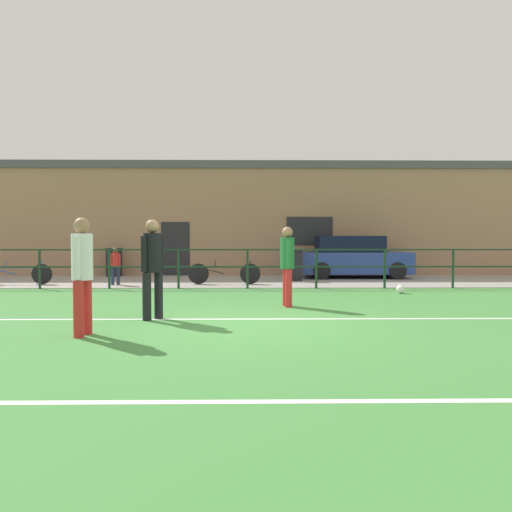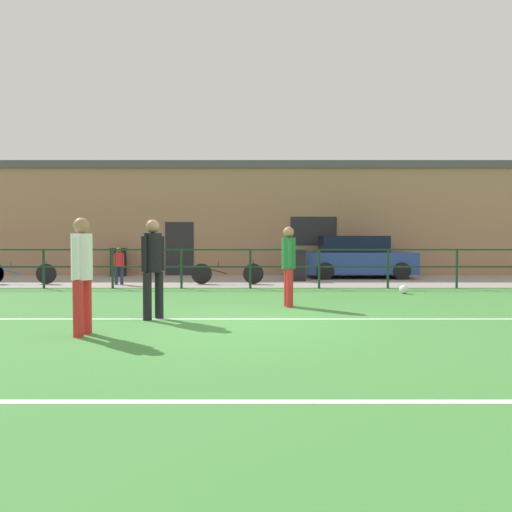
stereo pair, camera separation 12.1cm
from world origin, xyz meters
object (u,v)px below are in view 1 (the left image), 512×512
at_px(parked_car_red, 353,258).
at_px(trash_bin_0, 294,265).
at_px(bicycle_parked_0, 224,273).
at_px(player_winger, 287,261).
at_px(bicycle_parked_1, 15,274).
at_px(trash_bin_1, 114,262).
at_px(soccer_ball_match, 401,289).
at_px(player_striker, 82,269).
at_px(player_goalkeeper, 153,263).
at_px(spectator_child, 115,264).

distance_m(parked_car_red, trash_bin_0, 2.67).
height_order(parked_car_red, bicycle_parked_0, parked_car_red).
relative_size(player_winger, bicycle_parked_1, 0.74).
relative_size(trash_bin_0, trash_bin_1, 0.98).
height_order(soccer_ball_match, trash_bin_1, trash_bin_1).
distance_m(player_striker, bicycle_parked_0, 8.35).
relative_size(soccer_ball_match, parked_car_red, 0.06).
height_order(bicycle_parked_0, trash_bin_0, trash_bin_0).
xyz_separation_m(player_goalkeeper, bicycle_parked_1, (-5.60, 6.69, -0.66)).
bearing_deg(spectator_child, bicycle_parked_0, 167.19).
relative_size(player_striker, bicycle_parked_0, 0.77).
height_order(player_striker, spectator_child, player_striker).
height_order(player_striker, parked_car_red, player_striker).
distance_m(bicycle_parked_1, trash_bin_1, 3.92).
xyz_separation_m(spectator_child, parked_car_red, (7.97, 2.77, 0.07)).
distance_m(parked_car_red, bicycle_parked_0, 5.30).
xyz_separation_m(bicycle_parked_0, bicycle_parked_1, (-6.53, 0.00, -0.00)).
bearing_deg(soccer_ball_match, trash_bin_0, 123.17).
bearing_deg(bicycle_parked_0, bicycle_parked_1, 180.00).
height_order(player_goalkeeper, player_winger, player_goalkeeper).
bearing_deg(player_winger, spectator_child, 38.03).
bearing_deg(player_striker, player_winger, 141.33).
distance_m(parked_car_red, bicycle_parked_1, 11.45).
distance_m(player_winger, parked_car_red, 8.19).
relative_size(player_striker, bicycle_parked_1, 0.77).
distance_m(soccer_ball_match, parked_car_red, 5.18).
relative_size(player_winger, soccer_ball_match, 7.34).
relative_size(spectator_child, trash_bin_1, 1.08).
bearing_deg(player_goalkeeper, parked_car_red, -170.96).
distance_m(spectator_child, bicycle_parked_0, 3.38).
xyz_separation_m(player_winger, bicycle_parked_0, (-1.60, 5.03, -0.60)).
bearing_deg(bicycle_parked_1, trash_bin_0, 8.02).
height_order(spectator_child, bicycle_parked_1, spectator_child).
relative_size(bicycle_parked_0, trash_bin_0, 2.18).
distance_m(parked_car_red, trash_bin_1, 8.97).
height_order(player_striker, player_winger, player_striker).
bearing_deg(soccer_ball_match, parked_car_red, 92.02).
distance_m(player_winger, trash_bin_0, 6.33).
relative_size(soccer_ball_match, trash_bin_0, 0.22).
bearing_deg(trash_bin_1, bicycle_parked_0, -36.79).
height_order(player_goalkeeper, bicycle_parked_0, player_goalkeeper).
xyz_separation_m(soccer_ball_match, spectator_child, (-8.15, 2.37, 0.56)).
height_order(player_striker, trash_bin_0, player_striker).
bearing_deg(player_winger, parked_car_red, -29.26).
height_order(soccer_ball_match, trash_bin_0, trash_bin_0).
xyz_separation_m(player_goalkeeper, bicycle_parked_0, (0.93, 6.69, -0.65)).
distance_m(spectator_child, trash_bin_1, 3.57).
bearing_deg(bicycle_parked_0, trash_bin_1, 143.21).
relative_size(player_striker, spectator_child, 1.52).
bearing_deg(bicycle_parked_1, bicycle_parked_0, -0.00).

